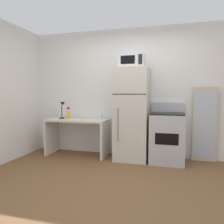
# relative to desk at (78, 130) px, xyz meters

# --- Properties ---
(ground_plane) EXTENTS (12.00, 12.00, 0.00)m
(ground_plane) POSITION_rel_desk_xyz_m (1.10, -1.35, -0.53)
(ground_plane) COLOR brown
(wall_back_white) EXTENTS (5.00, 0.10, 2.60)m
(wall_back_white) POSITION_rel_desk_xyz_m (1.10, 0.35, 0.77)
(wall_back_white) COLOR white
(wall_back_white) RESTS_ON ground
(desk) EXTENTS (1.25, 0.56, 0.75)m
(desk) POSITION_rel_desk_xyz_m (0.00, 0.00, 0.00)
(desk) COLOR silver
(desk) RESTS_ON ground
(desk_lamp) EXTENTS (0.14, 0.12, 0.35)m
(desk_lamp) POSITION_rel_desk_xyz_m (-0.35, 0.02, 0.46)
(desk_lamp) COLOR black
(desk_lamp) RESTS_ON desk
(spray_bottle) EXTENTS (0.06, 0.06, 0.25)m
(spray_bottle) POSITION_rel_desk_xyz_m (-0.20, 0.01, 0.32)
(spray_bottle) COLOR yellow
(spray_bottle) RESTS_ON desk
(coffee_mug) EXTENTS (0.08, 0.08, 0.09)m
(coffee_mug) POSITION_rel_desk_xyz_m (0.46, 0.15, 0.27)
(coffee_mug) COLOR white
(coffee_mug) RESTS_ON desk
(refrigerator) EXTENTS (0.63, 0.61, 1.76)m
(refrigerator) POSITION_rel_desk_xyz_m (1.15, -0.01, 0.35)
(refrigerator) COLOR beige
(refrigerator) RESTS_ON ground
(microwave) EXTENTS (0.46, 0.35, 0.26)m
(microwave) POSITION_rel_desk_xyz_m (1.15, -0.03, 1.36)
(microwave) COLOR silver
(microwave) RESTS_ON refrigerator
(oven_range) EXTENTS (0.62, 0.61, 1.10)m
(oven_range) POSITION_rel_desk_xyz_m (1.81, -0.02, -0.06)
(oven_range) COLOR #B7B7BC
(oven_range) RESTS_ON ground
(leaning_mirror) EXTENTS (0.44, 0.03, 1.40)m
(leaning_mirror) POSITION_rel_desk_xyz_m (2.49, 0.24, 0.17)
(leaning_mirror) COLOR #C6B793
(leaning_mirror) RESTS_ON ground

